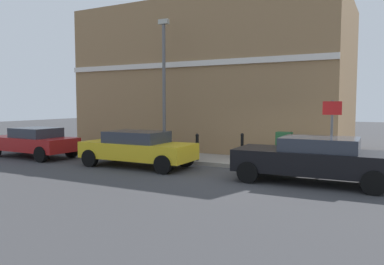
{
  "coord_description": "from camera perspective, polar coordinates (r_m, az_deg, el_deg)",
  "views": [
    {
      "loc": [
        -11.65,
        -3.76,
        2.37
      ],
      "look_at": [
        1.49,
        3.22,
        1.2
      ],
      "focal_mm": 35.34,
      "sensor_mm": 36.0,
      "label": 1
    }
  ],
  "objects": [
    {
      "name": "bollard_near_cabinet",
      "position": [
        14.93,
        7.57,
        -1.95
      ],
      "size": [
        0.14,
        0.14,
        1.04
      ],
      "color": "black",
      "rests_on": "sidewalk"
    },
    {
      "name": "bollard_far_kerb",
      "position": [
        14.58,
        0.78,
        -2.06
      ],
      "size": [
        0.14,
        0.14,
        1.04
      ],
      "color": "black",
      "rests_on": "sidewalk"
    },
    {
      "name": "lamppost",
      "position": [
        16.24,
        -4.25,
        7.78
      ],
      "size": [
        0.2,
        0.44,
        5.72
      ],
      "color": "#59595B",
      "rests_on": "sidewalk"
    },
    {
      "name": "car_black",
      "position": [
        11.73,
        17.82,
        -3.75
      ],
      "size": [
        2.04,
        4.52,
        1.36
      ],
      "rotation": [
        0.0,
        0.0,
        1.6
      ],
      "color": "black",
      "rests_on": "ground"
    },
    {
      "name": "sidewalk",
      "position": [
        17.01,
        -7.36,
        -3.29
      ],
      "size": [
        2.21,
        30.0,
        0.15
      ],
      "primitive_type": "cube",
      "color": "gray",
      "rests_on": "ground"
    },
    {
      "name": "street_sign",
      "position": [
        13.13,
        20.35,
        1.13
      ],
      "size": [
        0.08,
        0.6,
        2.3
      ],
      "color": "#59595B",
      "rests_on": "sidewalk"
    },
    {
      "name": "ground",
      "position": [
        12.47,
        9.96,
        -6.53
      ],
      "size": [
        80.0,
        80.0,
        0.0
      ],
      "primitive_type": "plane",
      "color": "#38383A"
    },
    {
      "name": "corner_building",
      "position": [
        20.38,
        3.93,
        7.84
      ],
      "size": [
        7.55,
        13.08,
        7.13
      ],
      "color": "olive",
      "rests_on": "ground"
    },
    {
      "name": "car_red",
      "position": [
        17.8,
        -22.81,
        -1.28
      ],
      "size": [
        1.87,
        4.13,
        1.3
      ],
      "rotation": [
        0.0,
        0.0,
        1.55
      ],
      "color": "maroon",
      "rests_on": "ground"
    },
    {
      "name": "utility_cabinet",
      "position": [
        14.34,
        13.71,
        -2.39
      ],
      "size": [
        0.46,
        0.61,
        1.15
      ],
      "color": "#1E4C28",
      "rests_on": "sidewalk"
    },
    {
      "name": "car_yellow",
      "position": [
        14.11,
        -8.25,
        -2.3
      ],
      "size": [
        1.84,
        4.31,
        1.33
      ],
      "rotation": [
        0.0,
        0.0,
        1.59
      ],
      "color": "gold",
      "rests_on": "ground"
    }
  ]
}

